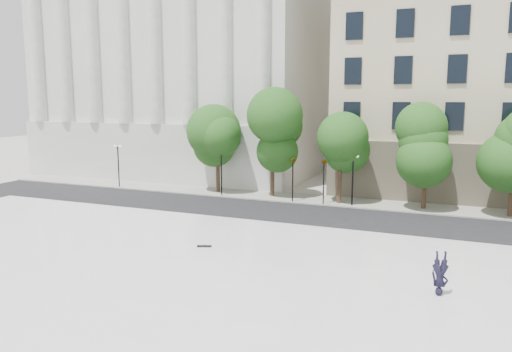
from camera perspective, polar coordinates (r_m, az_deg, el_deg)
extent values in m
plane|color=beige|center=(22.03, -15.15, -14.15)|extent=(160.00, 160.00, 0.00)
cube|color=white|center=(24.21, -10.77, -11.27)|extent=(44.00, 22.00, 0.45)
cube|color=black|center=(37.18, 1.99, -4.31)|extent=(60.00, 8.00, 0.02)
cube|color=#9C9990|center=(42.72, 4.81, -2.53)|extent=(60.00, 4.00, 0.12)
cube|color=silver|center=(62.53, -6.03, 12.52)|extent=(30.00, 26.00, 25.00)
cylinder|color=black|center=(40.80, 4.21, -0.65)|extent=(0.10, 0.10, 3.50)
imported|color=black|center=(40.50, 4.25, 2.29)|extent=(0.79, 1.82, 0.72)
cylinder|color=black|center=(40.08, 7.73, -0.88)|extent=(0.10, 0.10, 3.50)
imported|color=black|center=(39.77, 7.79, 2.13)|extent=(0.43, 1.84, 0.74)
imported|color=black|center=(22.43, 20.22, -12.03)|extent=(1.06, 1.97, 0.51)
cube|color=black|center=(27.69, -5.93, -7.98)|extent=(0.80, 0.48, 0.08)
cylinder|color=#382619|center=(45.22, -4.37, 0.05)|extent=(0.36, 0.36, 3.13)
sphere|color=#1E4714|center=(44.76, -4.44, 5.42)|extent=(4.19, 4.19, 4.19)
cylinder|color=#382619|center=(43.05, 1.88, -0.61)|extent=(0.36, 0.36, 2.79)
sphere|color=#1E4714|center=(42.59, 1.90, 4.43)|extent=(3.98, 3.98, 3.98)
cylinder|color=#382619|center=(40.72, 9.50, -1.29)|extent=(0.36, 0.36, 2.77)
sphere|color=#1E4714|center=(40.23, 9.64, 3.98)|extent=(3.95, 3.95, 3.95)
cylinder|color=#382619|center=(40.32, 18.64, -1.90)|extent=(0.36, 0.36, 2.56)
sphere|color=#1E4714|center=(39.84, 18.88, 3.01)|extent=(4.46, 4.46, 4.46)
cylinder|color=#382619|center=(39.99, 27.14, -2.25)|extent=(0.36, 0.36, 2.91)
cylinder|color=black|center=(49.34, -15.44, 0.93)|extent=(0.12, 0.12, 3.87)
cube|color=black|center=(49.12, -15.53, 3.17)|extent=(0.60, 0.06, 0.06)
sphere|color=white|center=(49.30, -15.81, 3.29)|extent=(0.28, 0.28, 0.28)
sphere|color=white|center=(48.93, -15.26, 3.27)|extent=(0.28, 0.28, 0.28)
cylinder|color=black|center=(43.54, -3.97, 0.13)|extent=(0.12, 0.12, 3.77)
cube|color=black|center=(43.29, -4.00, 2.60)|extent=(0.60, 0.06, 0.06)
sphere|color=white|center=(43.42, -4.35, 2.75)|extent=(0.28, 0.28, 0.28)
sphere|color=white|center=(43.15, -3.64, 2.72)|extent=(0.28, 0.28, 0.28)
cylinder|color=black|center=(39.83, 10.98, -0.69)|extent=(0.12, 0.12, 3.96)
cube|color=black|center=(39.55, 11.06, 2.14)|extent=(0.60, 0.06, 0.06)
sphere|color=white|center=(39.60, 10.64, 2.30)|extent=(0.28, 0.28, 0.28)
sphere|color=white|center=(39.48, 11.49, 2.26)|extent=(0.28, 0.28, 0.28)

